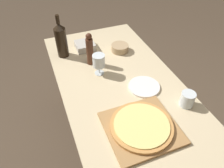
# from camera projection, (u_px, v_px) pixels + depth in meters

# --- Properties ---
(ground_plane) EXTENTS (12.00, 12.00, 0.00)m
(ground_plane) POSITION_uv_depth(u_px,v_px,m) (120.00, 146.00, 1.97)
(ground_plane) COLOR #4C3D2D
(dining_table) EXTENTS (0.81, 1.65, 0.73)m
(dining_table) POSITION_uv_depth(u_px,v_px,m) (122.00, 96.00, 1.53)
(dining_table) COLOR #CCB78E
(dining_table) RESTS_ON ground_plane
(cutting_board) EXTENTS (0.39, 0.37, 0.02)m
(cutting_board) POSITION_uv_depth(u_px,v_px,m) (141.00, 128.00, 1.21)
(cutting_board) COLOR #A87A47
(cutting_board) RESTS_ON dining_table
(pizza) EXTENTS (0.35, 0.35, 0.02)m
(pizza) POSITION_uv_depth(u_px,v_px,m) (142.00, 125.00, 1.20)
(pizza) COLOR #C68947
(pizza) RESTS_ON cutting_board
(wine_bottle) EXTENTS (0.09, 0.09, 0.34)m
(wine_bottle) POSITION_uv_depth(u_px,v_px,m) (61.00, 40.00, 1.66)
(wine_bottle) COLOR black
(wine_bottle) RESTS_ON dining_table
(pepper_mill) EXTENTS (0.05, 0.05, 0.25)m
(pepper_mill) POSITION_uv_depth(u_px,v_px,m) (90.00, 50.00, 1.59)
(pepper_mill) COLOR #4C2819
(pepper_mill) RESTS_ON dining_table
(wine_glass) EXTENTS (0.09, 0.09, 0.16)m
(wine_glass) POSITION_uv_depth(u_px,v_px,m) (99.00, 61.00, 1.51)
(wine_glass) COLOR silver
(wine_glass) RESTS_ON dining_table
(small_bowl) EXTENTS (0.14, 0.14, 0.06)m
(small_bowl) POSITION_uv_depth(u_px,v_px,m) (120.00, 48.00, 1.78)
(small_bowl) COLOR tan
(small_bowl) RESTS_ON dining_table
(drinking_tumbler) EXTENTS (0.09, 0.09, 0.10)m
(drinking_tumbler) POSITION_uv_depth(u_px,v_px,m) (187.00, 99.00, 1.32)
(drinking_tumbler) COLOR silver
(drinking_tumbler) RESTS_ON dining_table
(dinner_plate) EXTENTS (0.21, 0.21, 0.01)m
(dinner_plate) POSITION_uv_depth(u_px,v_px,m) (144.00, 87.00, 1.46)
(dinner_plate) COLOR white
(dinner_plate) RESTS_ON dining_table
(food_container) EXTENTS (0.15, 0.15, 0.06)m
(food_container) POSITION_uv_depth(u_px,v_px,m) (85.00, 46.00, 1.80)
(food_container) COLOR #BCB7AD
(food_container) RESTS_ON dining_table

